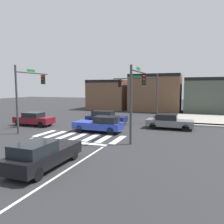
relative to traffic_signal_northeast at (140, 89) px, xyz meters
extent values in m
plane|color=#2B2B2D|center=(-2.97, -5.32, -4.01)|extent=(120.00, 120.00, 0.00)
cube|color=silver|center=(-6.55, -9.82, -4.00)|extent=(0.55, 2.99, 0.01)
cube|color=silver|center=(-5.36, -9.82, -4.00)|extent=(0.55, 2.99, 0.01)
cube|color=silver|center=(-4.17, -9.82, -4.00)|extent=(0.55, 2.99, 0.01)
cube|color=silver|center=(-2.97, -9.82, -4.00)|extent=(0.55, 2.99, 0.01)
cube|color=silver|center=(-1.78, -9.82, -4.00)|extent=(0.55, 2.99, 0.01)
cube|color=silver|center=(-0.59, -9.82, -4.00)|extent=(0.55, 2.99, 0.01)
cube|color=silver|center=(0.60, -9.82, -4.00)|extent=(0.55, 2.99, 0.01)
cube|color=white|center=(-2.97, -11.82, -4.00)|extent=(6.80, 0.50, 0.01)
cube|color=white|center=(-2.97, -14.82, -4.00)|extent=(0.16, 2.00, 0.01)
cylinder|color=yellow|center=(-1.28, -13.86, -4.00)|extent=(1.12, 1.12, 0.01)
cylinder|color=white|center=(-1.54, -13.86, -4.00)|extent=(0.18, 0.18, 0.00)
cylinder|color=white|center=(-1.03, -13.86, -4.00)|extent=(0.18, 0.18, 0.00)
cube|color=white|center=(-1.28, -13.86, -4.00)|extent=(0.51, 0.04, 0.00)
cube|color=#9E998E|center=(6.03, -0.12, -3.93)|extent=(10.00, 1.60, 0.15)
cube|color=#9E998E|center=(1.83, 4.68, -3.93)|extent=(1.60, 10.00, 0.15)
cube|color=#9E998E|center=(6.03, 4.68, -3.93)|extent=(10.00, 10.00, 0.15)
cube|color=brown|center=(-9.43, 14.12, -1.22)|extent=(7.10, 6.89, 5.57)
cube|color=black|center=(-9.43, 10.88, 1.31)|extent=(7.10, 0.50, 0.50)
cube|color=brown|center=(-0.46, 13.19, -0.76)|extent=(8.76, 5.02, 6.49)
cube|color=black|center=(-0.46, 10.88, 2.23)|extent=(8.76, 0.50, 0.50)
cube|color=#4C564C|center=(8.80, 13.58, -1.12)|extent=(8.60, 5.81, 5.77)
cube|color=black|center=(8.80, 10.88, 1.51)|extent=(8.60, 0.50, 0.50)
cylinder|color=#383A3D|center=(2.04, 0.00, -1.08)|extent=(0.18, 0.18, 5.85)
cylinder|color=#383A3D|center=(-0.70, 0.00, 1.28)|extent=(5.47, 0.12, 0.12)
cube|color=black|center=(-2.58, 0.00, 0.71)|extent=(0.32, 0.32, 0.95)
sphere|color=red|center=(-2.41, 0.00, 1.00)|extent=(0.22, 0.22, 0.22)
sphere|color=#4C330C|center=(-2.41, 0.00, 0.71)|extent=(0.22, 0.22, 0.22)
sphere|color=#0C3814|center=(-2.41, 0.00, 0.41)|extent=(0.22, 0.22, 0.22)
cube|color=#197233|center=(-0.42, 0.00, 1.50)|extent=(1.10, 0.03, 0.24)
cylinder|color=#383A3D|center=(-8.68, -10.83, -0.91)|extent=(0.18, 0.18, 6.19)
cylinder|color=#383A3D|center=(-8.68, -8.59, 1.59)|extent=(0.12, 4.49, 0.12)
cube|color=black|center=(-8.68, -7.04, 1.01)|extent=(0.32, 0.32, 0.95)
sphere|color=red|center=(-8.68, -7.21, 1.31)|extent=(0.22, 0.22, 0.22)
sphere|color=#4C330C|center=(-8.68, -7.21, 1.01)|extent=(0.22, 0.22, 0.22)
sphere|color=#0C3814|center=(-8.68, -7.21, 0.72)|extent=(0.22, 0.22, 0.22)
cube|color=#197233|center=(-8.68, -8.81, 1.81)|extent=(0.03, 1.10, 0.24)
cylinder|color=#383A3D|center=(1.94, -10.88, -1.09)|extent=(0.18, 0.18, 5.84)
cylinder|color=#383A3D|center=(1.94, -8.48, 1.47)|extent=(0.12, 4.80, 0.12)
cube|color=black|center=(1.94, -6.59, 0.90)|extent=(0.32, 0.32, 0.95)
sphere|color=red|center=(1.94, -6.76, 1.19)|extent=(0.22, 0.22, 0.22)
sphere|color=#4C330C|center=(1.94, -6.76, 0.90)|extent=(0.22, 0.22, 0.22)
sphere|color=#0C3814|center=(1.94, -6.76, 0.60)|extent=(0.22, 0.22, 0.22)
cube|color=#197233|center=(1.94, -8.72, 1.69)|extent=(0.03, 1.10, 0.24)
cube|color=black|center=(-0.98, -17.07, -3.38)|extent=(1.78, 4.75, 0.67)
cube|color=black|center=(-0.98, -17.94, -2.77)|extent=(1.56, 2.03, 0.55)
cylinder|color=black|center=(-1.76, -15.46, -3.69)|extent=(0.22, 0.64, 0.64)
cylinder|color=black|center=(-0.20, -15.46, -3.69)|extent=(0.22, 0.64, 0.64)
cylinder|color=black|center=(-1.76, -18.68, -3.69)|extent=(0.22, 0.64, 0.64)
cylinder|color=black|center=(-0.20, -18.68, -3.69)|extent=(0.22, 0.64, 0.64)
cube|color=maroon|center=(-10.30, -6.76, -3.37)|extent=(4.43, 1.72, 0.68)
cube|color=black|center=(-10.35, -6.76, -2.78)|extent=(2.01, 1.52, 0.49)
cylinder|color=black|center=(-11.80, -7.51, -3.68)|extent=(0.66, 0.22, 0.66)
cylinder|color=black|center=(-11.80, -6.00, -3.68)|extent=(0.66, 0.22, 0.66)
cylinder|color=black|center=(-8.79, -7.51, -3.68)|extent=(0.66, 0.22, 0.66)
cylinder|color=black|center=(-8.79, -6.00, -3.68)|extent=(0.66, 0.22, 0.66)
cube|color=slate|center=(3.96, -3.45, -3.39)|extent=(4.64, 1.92, 0.63)
cube|color=black|center=(3.66, -3.45, -2.79)|extent=(2.05, 1.69, 0.57)
cylinder|color=black|center=(5.54, -2.60, -3.67)|extent=(0.67, 0.22, 0.67)
cylinder|color=black|center=(5.54, -4.30, -3.67)|extent=(0.67, 0.22, 0.67)
cylinder|color=black|center=(2.38, -2.60, -3.67)|extent=(0.67, 0.22, 0.67)
cylinder|color=black|center=(2.38, -4.30, -3.67)|extent=(0.67, 0.22, 0.67)
cube|color=#23389E|center=(-2.19, -7.55, -3.36)|extent=(4.61, 1.84, 0.64)
cube|color=black|center=(-1.32, -7.55, -2.75)|extent=(2.11, 1.62, 0.58)
cylinder|color=black|center=(-3.76, -8.36, -3.65)|extent=(0.71, 0.22, 0.71)
cylinder|color=black|center=(-3.76, -6.74, -3.65)|extent=(0.71, 0.22, 0.71)
cylinder|color=black|center=(-0.62, -8.36, -3.65)|extent=(0.71, 0.22, 0.71)
cylinder|color=black|center=(-0.62, -6.74, -3.65)|extent=(0.71, 0.22, 0.71)
cube|color=#141E4C|center=(-3.22, -2.90, -3.39)|extent=(4.62, 1.84, 0.62)
cube|color=black|center=(-3.61, -2.90, -2.79)|extent=(2.33, 1.62, 0.59)
cylinder|color=black|center=(-1.65, -2.09, -3.67)|extent=(0.68, 0.22, 0.68)
cylinder|color=black|center=(-1.65, -3.71, -3.67)|extent=(0.68, 0.22, 0.68)
cylinder|color=black|center=(-4.79, -2.09, -3.67)|extent=(0.68, 0.22, 0.68)
cylinder|color=black|center=(-4.79, -3.71, -3.67)|extent=(0.68, 0.22, 0.68)
camera|label=1|loc=(6.39, -26.61, 0.22)|focal=35.94mm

